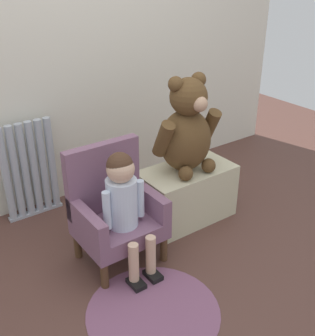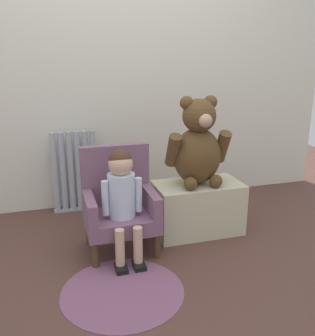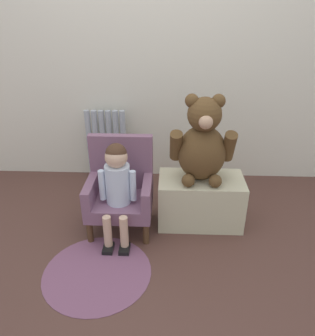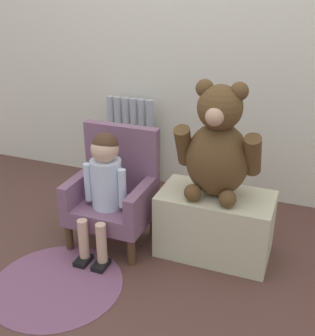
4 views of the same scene
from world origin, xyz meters
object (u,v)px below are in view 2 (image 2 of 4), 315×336
radiator (75,172)px  child_armchair (119,204)px  floor_rug (123,291)px  large_teddy_bear (198,146)px  low_bench (198,208)px  child_figure (122,189)px

radiator → child_armchair: size_ratio=0.98×
floor_rug → large_teddy_bear: bearing=41.1°
child_armchair → low_bench: child_armchair is taller
child_armchair → low_bench: size_ratio=1.10×
radiator → child_armchair: child_armchair is taller
radiator → large_teddy_bear: 1.07m
radiator → floor_rug: size_ratio=0.98×
child_figure → low_bench: 0.66m
large_teddy_bear → floor_rug: size_ratio=0.91×
low_bench → floor_rug: size_ratio=0.91×
child_figure → low_bench: bearing=16.8°
child_figure → large_teddy_bear: (0.57, 0.18, 0.19)m
radiator → low_bench: radiator is taller
child_armchair → low_bench: bearing=6.2°
child_armchair → child_figure: 0.18m
radiator → child_figure: 0.86m
child_figure → floor_rug: child_figure is taller
radiator → floor_rug: 1.27m
child_armchair → large_teddy_bear: large_teddy_bear is taller
radiator → large_teddy_bear: bearing=-38.9°
floor_rug → low_bench: bearing=40.3°
child_armchair → large_teddy_bear: 0.66m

